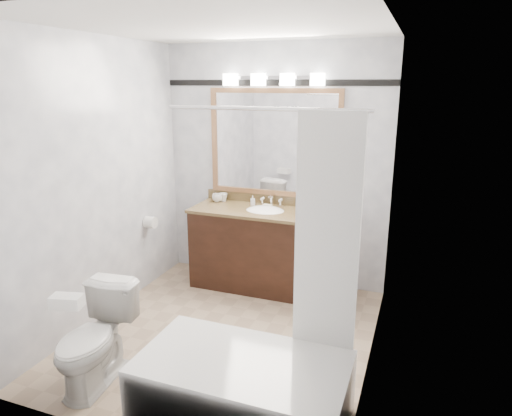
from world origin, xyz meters
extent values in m
cube|color=tan|center=(0.00, 0.00, -0.01)|extent=(2.40, 2.60, 0.01)
cube|color=white|center=(0.00, 0.00, 2.50)|extent=(2.40, 2.60, 0.01)
cube|color=white|center=(0.00, 1.30, 1.25)|extent=(2.40, 0.01, 2.50)
cube|color=white|center=(0.00, -1.30, 1.25)|extent=(2.40, 0.01, 2.50)
cube|color=white|center=(-1.20, 0.00, 1.25)|extent=(0.01, 2.60, 2.50)
cube|color=white|center=(1.20, 0.00, 1.25)|extent=(0.01, 2.60, 2.50)
cube|color=black|center=(0.00, 1.01, 0.41)|extent=(1.50, 0.55, 0.82)
cube|color=olive|center=(0.00, 1.01, 0.83)|extent=(1.53, 0.58, 0.03)
cube|color=olive|center=(0.00, 1.29, 0.90)|extent=(1.53, 0.03, 0.10)
ellipsoid|color=white|center=(0.00, 1.01, 0.82)|extent=(0.44, 0.34, 0.14)
cube|color=#A6744B|center=(0.00, 1.28, 2.02)|extent=(1.40, 0.04, 0.05)
cube|color=#A6744B|center=(0.00, 1.28, 0.97)|extent=(1.40, 0.04, 0.05)
cube|color=#A6744B|center=(-0.68, 1.28, 1.50)|extent=(0.05, 0.04, 1.00)
cube|color=#A6744B|center=(0.68, 1.28, 1.50)|extent=(0.05, 0.04, 1.00)
cube|color=white|center=(0.00, 1.29, 1.50)|extent=(1.30, 0.01, 1.00)
cube|color=silver|center=(0.00, 1.27, 2.15)|extent=(0.90, 0.05, 0.03)
cube|color=white|center=(-0.45, 1.22, 2.13)|extent=(0.12, 0.12, 0.12)
cube|color=white|center=(-0.15, 1.22, 2.13)|extent=(0.12, 0.12, 0.12)
cube|color=white|center=(0.15, 1.22, 2.13)|extent=(0.12, 0.12, 0.12)
cube|color=white|center=(0.45, 1.22, 2.13)|extent=(0.12, 0.12, 0.12)
cube|color=black|center=(0.00, 1.29, 2.10)|extent=(2.40, 0.01, 0.06)
cube|color=white|center=(0.53, -0.92, 0.23)|extent=(1.30, 0.72, 0.45)
cylinder|color=silver|center=(0.53, -0.54, 1.95)|extent=(1.30, 0.02, 0.02)
cube|color=white|center=(0.95, -0.55, 1.18)|extent=(0.40, 0.04, 1.55)
cylinder|color=white|center=(-1.14, 0.66, 0.70)|extent=(0.11, 0.12, 0.12)
imported|color=white|center=(-0.61, -0.91, 0.35)|extent=(0.46, 0.72, 0.70)
cube|color=white|center=(-0.61, -1.12, 0.74)|extent=(0.22, 0.16, 0.08)
cylinder|color=black|center=(0.63, 0.97, 0.86)|extent=(0.18, 0.18, 0.02)
cylinder|color=black|center=(0.63, 1.03, 0.99)|extent=(0.15, 0.15, 0.27)
sphere|color=black|center=(0.63, 1.03, 1.13)|extent=(0.16, 0.16, 0.16)
cube|color=black|center=(0.63, 0.95, 1.08)|extent=(0.10, 0.10, 0.05)
cylinder|color=silver|center=(0.63, 0.95, 0.89)|extent=(0.06, 0.06, 0.06)
imported|color=white|center=(-0.60, 1.16, 0.89)|extent=(0.13, 0.13, 0.09)
imported|color=white|center=(-0.55, 1.21, 0.89)|extent=(0.12, 0.12, 0.09)
imported|color=white|center=(-0.19, 1.16, 0.90)|extent=(0.06, 0.06, 0.10)
cube|color=beige|center=(-0.02, 1.13, 0.86)|extent=(0.10, 0.07, 0.03)
camera|label=1|loc=(1.46, -3.20, 2.10)|focal=32.00mm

